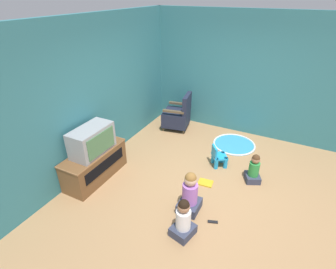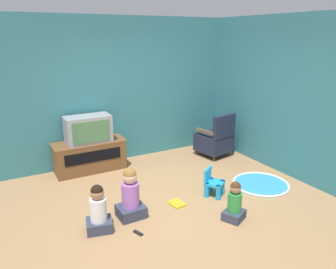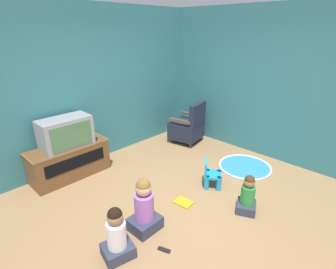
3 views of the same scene
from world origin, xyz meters
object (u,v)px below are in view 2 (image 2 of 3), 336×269
at_px(child_watching_right, 98,211).
at_px(tv_cabinet, 90,155).
at_px(television, 88,129).
at_px(remote_control, 138,233).
at_px(child_watching_center, 131,196).
at_px(black_armchair, 215,139).
at_px(book, 177,203).
at_px(yellow_kid_chair, 213,184).
at_px(child_watching_left, 235,203).

bearing_deg(child_watching_right, tv_cabinet, 90.12).
bearing_deg(television, remote_control, -91.44).
xyz_separation_m(television, child_watching_center, (0.03, -1.83, -0.49)).
relative_size(black_armchair, remote_control, 5.82).
bearing_deg(child_watching_right, book, 17.74).
height_order(black_armchair, remote_control, black_armchair).
bearing_deg(remote_control, child_watching_right, 31.45).
bearing_deg(tv_cabinet, child_watching_right, -103.08).
bearing_deg(yellow_kid_chair, child_watching_right, 147.31).
distance_m(tv_cabinet, remote_control, 2.30).
distance_m(yellow_kid_chair, child_watching_right, 1.85).
bearing_deg(television, tv_cabinet, 90.00).
height_order(child_watching_center, remote_control, child_watching_center).
height_order(yellow_kid_chair, book, yellow_kid_chair).
xyz_separation_m(television, book, (0.75, -1.85, -0.79)).
distance_m(child_watching_left, book, 0.89).
bearing_deg(black_armchair, yellow_kid_chair, 41.95).
xyz_separation_m(child_watching_center, child_watching_right, (-0.49, -0.11, -0.03)).
bearing_deg(yellow_kid_chair, child_watching_center, 143.57).
distance_m(child_watching_center, child_watching_right, 0.50).
relative_size(tv_cabinet, yellow_kid_chair, 2.93).
bearing_deg(remote_control, black_armchair, -75.06).
bearing_deg(yellow_kid_chair, television, 91.75).
relative_size(book, remote_control, 1.74).
xyz_separation_m(tv_cabinet, child_watching_left, (1.22, -2.59, -0.05)).
bearing_deg(remote_control, television, -21.75).
height_order(yellow_kid_chair, child_watching_left, child_watching_left).
distance_m(television, book, 2.14).
xyz_separation_m(child_watching_center, book, (0.72, -0.01, -0.30)).
relative_size(tv_cabinet, television, 1.61).
height_order(child_watching_center, book, child_watching_center).
distance_m(black_armchair, child_watching_left, 2.44).
height_order(book, remote_control, book).
distance_m(child_watching_left, child_watching_right, 1.79).
distance_m(child_watching_center, remote_control, 0.53).
height_order(tv_cabinet, yellow_kid_chair, tv_cabinet).
height_order(child_watching_right, remote_control, child_watching_right).
relative_size(child_watching_left, child_watching_right, 0.88).
height_order(television, yellow_kid_chair, television).
height_order(black_armchair, child_watching_left, black_armchair).
bearing_deg(book, black_armchair, -56.94).
bearing_deg(tv_cabinet, child_watching_center, -89.12).
xyz_separation_m(child_watching_center, remote_control, (-0.09, -0.42, -0.30)).
height_order(tv_cabinet, book, tv_cabinet).
relative_size(yellow_kid_chair, remote_control, 2.78).
height_order(child_watching_left, child_watching_right, child_watching_right).
relative_size(child_watching_center, book, 2.63).
xyz_separation_m(child_watching_left, child_watching_center, (-1.19, 0.74, 0.07)).
height_order(television, child_watching_center, television).
bearing_deg(child_watching_right, black_armchair, 39.86).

